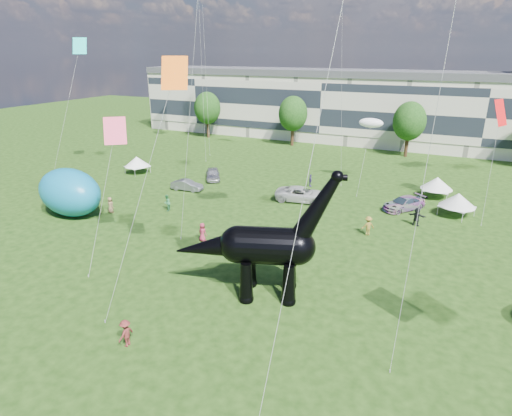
% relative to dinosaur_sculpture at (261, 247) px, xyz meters
% --- Properties ---
extents(ground, '(220.00, 220.00, 0.00)m').
position_rel_dinosaur_sculpture_xyz_m(ground, '(-4.43, -4.33, -3.65)').
color(ground, '#16330C').
rests_on(ground, ground).
extents(terrace_row, '(78.00, 11.00, 12.00)m').
position_rel_dinosaur_sculpture_xyz_m(terrace_row, '(-12.43, 57.67, 2.35)').
color(terrace_row, beige).
rests_on(terrace_row, ground).
extents(tree_far_left, '(5.20, 5.20, 9.44)m').
position_rel_dinosaur_sculpture_xyz_m(tree_far_left, '(-34.43, 48.67, 2.64)').
color(tree_far_left, '#382314').
rests_on(tree_far_left, ground).
extents(tree_mid_left, '(5.20, 5.20, 9.44)m').
position_rel_dinosaur_sculpture_xyz_m(tree_mid_left, '(-16.43, 48.67, 2.64)').
color(tree_mid_left, '#382314').
rests_on(tree_mid_left, ground).
extents(tree_mid_right, '(5.20, 5.20, 9.44)m').
position_rel_dinosaur_sculpture_xyz_m(tree_mid_right, '(3.57, 48.67, 2.64)').
color(tree_mid_right, '#382314').
rests_on(tree_mid_right, ground).
extents(dinosaur_sculpture, '(11.67, 5.60, 9.67)m').
position_rel_dinosaur_sculpture_xyz_m(dinosaur_sculpture, '(0.00, 0.00, 0.00)').
color(dinosaur_sculpture, black).
rests_on(dinosaur_sculpture, ground).
extents(car_silver, '(4.01, 4.84, 1.56)m').
position_rel_dinosaur_sculpture_xyz_m(car_silver, '(-18.11, 23.37, -2.87)').
color(car_silver, '#B5B4B9').
rests_on(car_silver, ground).
extents(car_grey, '(4.14, 1.81, 1.32)m').
position_rel_dinosaur_sculpture_xyz_m(car_grey, '(-18.57, 17.88, -2.99)').
color(car_grey, slate).
rests_on(car_grey, ground).
extents(car_white, '(6.43, 3.85, 1.67)m').
position_rel_dinosaur_sculpture_xyz_m(car_white, '(-4.29, 20.22, -2.82)').
color(car_white, silver).
rests_on(car_white, ground).
extents(car_dark, '(4.78, 5.30, 1.48)m').
position_rel_dinosaur_sculpture_xyz_m(car_dark, '(6.83, 22.34, -2.91)').
color(car_dark, '#595960').
rests_on(car_dark, ground).
extents(gazebo_near, '(4.80, 4.80, 2.52)m').
position_rel_dinosaur_sculpture_xyz_m(gazebo_near, '(12.07, 22.84, -1.88)').
color(gazebo_near, silver).
rests_on(gazebo_near, ground).
extents(gazebo_far, '(3.75, 3.75, 2.52)m').
position_rel_dinosaur_sculpture_xyz_m(gazebo_far, '(9.66, 28.31, -1.88)').
color(gazebo_far, white).
rests_on(gazebo_far, ground).
extents(gazebo_left, '(4.30, 4.30, 2.41)m').
position_rel_dinosaur_sculpture_xyz_m(gazebo_left, '(-29.45, 21.50, -1.96)').
color(gazebo_left, white).
rests_on(gazebo_left, ground).
extents(inflatable_teal, '(8.66, 6.13, 5.01)m').
position_rel_dinosaur_sculpture_xyz_m(inflatable_teal, '(-24.81, 5.59, -1.15)').
color(inflatable_teal, '#0E79AB').
rests_on(inflatable_teal, ground).
extents(visitors, '(31.46, 35.93, 1.88)m').
position_rel_dinosaur_sculpture_xyz_m(visitors, '(-3.55, 9.98, -2.76)').
color(visitors, '#A12842').
rests_on(visitors, ground).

